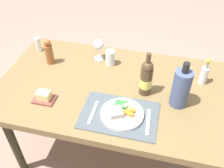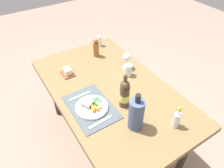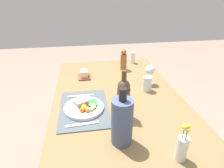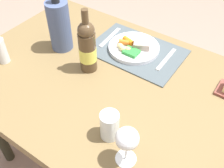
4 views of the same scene
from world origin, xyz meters
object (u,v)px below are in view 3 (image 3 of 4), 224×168
Objects in this scene: cooler_bottle at (122,121)px; dinner_plate at (84,107)px; flower_vase at (182,147)px; butter_dish at (84,75)px; salt_shaker at (133,58)px; dining_table at (118,105)px; water_tumbler at (147,84)px; pepper_mill at (124,60)px; wine_glass at (150,71)px; wine_bottle at (123,99)px; knife at (82,124)px; fork at (81,96)px.

dinner_plate is at bearing -150.20° from cooler_bottle.
flower_vase is (0.45, 0.41, 0.05)m from dinner_plate.
salt_shaker is at bearing 119.35° from butter_dish.
water_tumbler is (-0.07, 0.23, 0.11)m from dining_table.
water_tumbler is at bearing 11.50° from pepper_mill.
dining_table is 13.64× the size of water_tumbler.
salt_shaker is at bearing -179.57° from wine_glass.
wine_bottle reaches higher than dinner_plate.
wine_glass is 1.42× the size of water_tumbler.
knife is 0.27m from cooler_bottle.
dining_table is at bearing 115.49° from dinner_plate.
salt_shaker is (-0.76, 0.51, 0.03)m from dinner_plate.
fork and knife have the same top height.
fork is 0.98× the size of knife.
water_tumbler is at bearing -25.87° from wine_glass.
dining_table is 0.37m from knife.
dining_table is 0.27m from fork.
water_tumbler reaches higher than knife.
fork is 1.63× the size of salt_shaker.
wine_glass is 1.41× the size of salt_shaker.
salt_shaker reaches higher than butter_dish.
knife is 1.42× the size of butter_dish.
dining_table is 0.44m from butter_dish.
flower_vase is 0.40m from wine_bottle.
flower_vase is at bearing 27.49° from wine_bottle.
butter_dish is 0.57m from salt_shaker.
cooler_bottle is 0.57m from water_tumbler.
knife is (0.27, -0.25, 0.07)m from dining_table.
pepper_mill is (-1.06, -0.03, 0.02)m from flower_vase.
cooler_bottle reaches higher than water_tumbler.
knife is at bearing -77.55° from wine_bottle.
water_tumbler is at bearing 139.61° from wine_bottle.
flower_vase is 1.75× the size of water_tumbler.
dinner_plate is 0.84× the size of wine_bottle.
cooler_bottle is (0.30, 0.17, 0.10)m from dinner_plate.
flower_vase reaches higher than salt_shaker.
wine_glass is 0.55m from butter_dish.
wine_bottle is (-0.35, -0.18, 0.05)m from flower_vase.
fork is 0.62× the size of wine_bottle.
salt_shaker is (-1.07, 0.34, -0.07)m from cooler_bottle.
salt_shaker is 0.58m from water_tumbler.
pepper_mill reaches higher than salt_shaker.
pepper_mill is at bearing 163.84° from dining_table.
flower_vase is at bearing -8.13° from wine_glass.
cooler_bottle is 2.68× the size of salt_shaker.
flower_vase is at bearing 17.02° from dining_table.
flower_vase is 0.64m from water_tumbler.
wine_bottle is 0.91m from salt_shaker.
butter_dish is at bearing 173.12° from fork.
flower_vase is 0.66× the size of wine_bottle.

